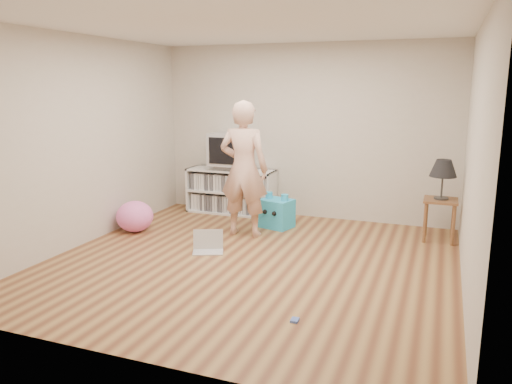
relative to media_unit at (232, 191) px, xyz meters
The scene contains 13 objects.
ground 2.35m from the media_unit, 61.27° to the right, with size 4.50×4.50×0.00m, color brown.
walls 2.51m from the media_unit, 61.27° to the right, with size 4.52×4.52×2.60m.
ceiling 3.23m from the media_unit, 61.27° to the right, with size 4.50×4.50×0.01m, color white.
media_unit is the anchor object (origin of this frame).
dvd_deck 0.39m from the media_unit, 90.00° to the right, with size 0.45×0.35×0.07m, color gray.
crt_tv 0.67m from the media_unit, 90.00° to the right, with size 0.60×0.53×0.50m.
side_table 3.13m from the media_unit, ahead, with size 0.42×0.42×0.55m.
table_lamp 3.19m from the media_unit, ahead, with size 0.34×0.34×0.52m.
person 1.35m from the media_unit, 58.91° to the right, with size 0.66×0.43×1.80m, color beige.
laptop 1.94m from the media_unit, 75.29° to the right, with size 0.45×0.41×0.25m.
playing_cards 3.85m from the media_unit, 58.45° to the right, with size 0.07×0.09×0.02m, color #4A66C5.
plush_blue 1.09m from the media_unit, 30.71° to the right, with size 0.51×0.45×0.50m.
plush_pink 1.68m from the media_unit, 119.86° to the right, with size 0.50×0.50×0.43m, color #FA6DC4.
Camera 1 is at (1.98, -5.05, 1.98)m, focal length 35.00 mm.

